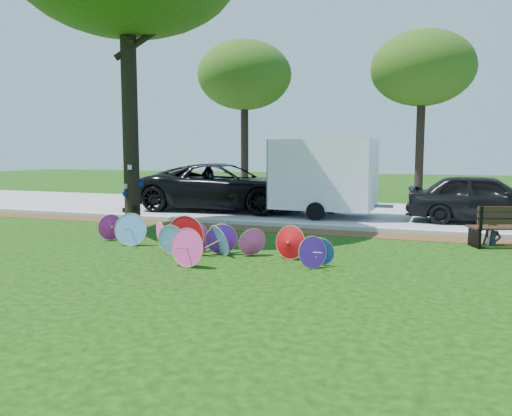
{
  "coord_description": "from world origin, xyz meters",
  "views": [
    {
      "loc": [
        4.54,
        -8.92,
        2.19
      ],
      "look_at": [
        0.5,
        2.0,
        0.9
      ],
      "focal_mm": 35.0,
      "sensor_mm": 36.0,
      "label": 1
    }
  ],
  "objects_px": {
    "black_van": "(224,187)",
    "dark_pickup": "(484,199)",
    "person_left": "(493,222)",
    "parasol_pile": "(202,238)",
    "cargo_trailer": "(324,174)",
    "park_bench": "(509,226)"
  },
  "relations": [
    {
      "from": "dark_pickup",
      "to": "person_left",
      "type": "bearing_deg",
      "value": -179.86
    },
    {
      "from": "parasol_pile",
      "to": "dark_pickup",
      "type": "relative_size",
      "value": 1.33
    },
    {
      "from": "black_van",
      "to": "person_left",
      "type": "relative_size",
      "value": 5.75
    },
    {
      "from": "cargo_trailer",
      "to": "person_left",
      "type": "height_order",
      "value": "cargo_trailer"
    },
    {
      "from": "parasol_pile",
      "to": "person_left",
      "type": "xyz_separation_m",
      "value": [
        5.98,
        3.4,
        0.2
      ]
    },
    {
      "from": "cargo_trailer",
      "to": "park_bench",
      "type": "xyz_separation_m",
      "value": [
        5.28,
        -3.9,
        -0.98
      ]
    },
    {
      "from": "dark_pickup",
      "to": "person_left",
      "type": "height_order",
      "value": "dark_pickup"
    },
    {
      "from": "cargo_trailer",
      "to": "person_left",
      "type": "relative_size",
      "value": 2.99
    },
    {
      "from": "black_van",
      "to": "dark_pickup",
      "type": "relative_size",
      "value": 1.41
    },
    {
      "from": "dark_pickup",
      "to": "cargo_trailer",
      "type": "distance_m",
      "value": 5.06
    },
    {
      "from": "black_van",
      "to": "person_left",
      "type": "distance_m",
      "value": 9.93
    },
    {
      "from": "black_van",
      "to": "dark_pickup",
      "type": "xyz_separation_m",
      "value": [
        8.99,
        -0.46,
        -0.12
      ]
    },
    {
      "from": "person_left",
      "to": "parasol_pile",
      "type": "bearing_deg",
      "value": -143.28
    },
    {
      "from": "cargo_trailer",
      "to": "park_bench",
      "type": "bearing_deg",
      "value": -34.75
    },
    {
      "from": "dark_pickup",
      "to": "cargo_trailer",
      "type": "height_order",
      "value": "cargo_trailer"
    },
    {
      "from": "park_bench",
      "to": "person_left",
      "type": "height_order",
      "value": "person_left"
    },
    {
      "from": "park_bench",
      "to": "black_van",
      "type": "bearing_deg",
      "value": 132.91
    },
    {
      "from": "black_van",
      "to": "park_bench",
      "type": "relative_size",
      "value": 3.45
    },
    {
      "from": "dark_pickup",
      "to": "parasol_pile",
      "type": "bearing_deg",
      "value": 141.74
    },
    {
      "from": "parasol_pile",
      "to": "cargo_trailer",
      "type": "xyz_separation_m",
      "value": [
        1.05,
        7.25,
        1.11
      ]
    },
    {
      "from": "dark_pickup",
      "to": "cargo_trailer",
      "type": "relative_size",
      "value": 1.37
    },
    {
      "from": "dark_pickup",
      "to": "person_left",
      "type": "distance_m",
      "value": 3.93
    }
  ]
}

